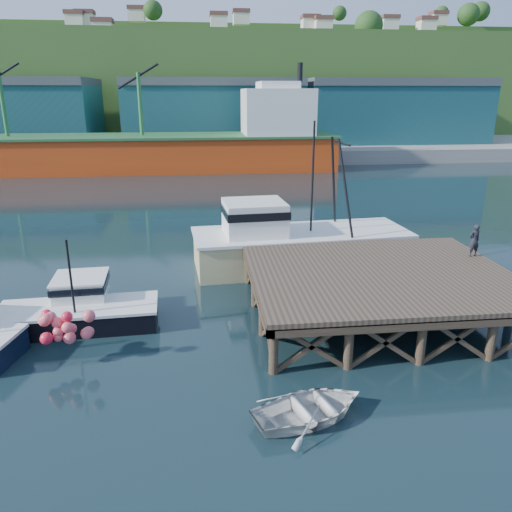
{
  "coord_description": "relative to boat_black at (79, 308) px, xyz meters",
  "views": [
    {
      "loc": [
        -2.7,
        -20.9,
        9.99
      ],
      "look_at": [
        -0.09,
        2.0,
        2.42
      ],
      "focal_mm": 35.0,
      "sensor_mm": 36.0,
      "label": 1
    }
  ],
  "objects": [
    {
      "name": "ground",
      "position": [
        8.26,
        -0.37,
        -0.78
      ],
      "size": [
        300.0,
        300.0,
        0.0
      ],
      "primitive_type": "plane",
      "color": "black",
      "rests_on": "ground"
    },
    {
      "name": "wharf",
      "position": [
        13.76,
        -0.56,
        1.16
      ],
      "size": [
        12.0,
        10.0,
        2.62
      ],
      "color": "brown",
      "rests_on": "ground"
    },
    {
      "name": "far_quay",
      "position": [
        8.26,
        69.63,
        0.22
      ],
      "size": [
        160.0,
        40.0,
        2.0
      ],
      "primitive_type": "cube",
      "color": "gray",
      "rests_on": "ground"
    },
    {
      "name": "warehouse_mid",
      "position": [
        8.26,
        64.63,
        5.72
      ],
      "size": [
        28.0,
        16.0,
        9.0
      ],
      "primitive_type": "cube",
      "color": "#1B5B58",
      "rests_on": "far_quay"
    },
    {
      "name": "warehouse_right",
      "position": [
        38.26,
        64.63,
        5.72
      ],
      "size": [
        30.0,
        16.0,
        9.0
      ],
      "primitive_type": "cube",
      "color": "#1B5B58",
      "rests_on": "far_quay"
    },
    {
      "name": "cargo_ship",
      "position": [
        -0.2,
        47.63,
        2.53
      ],
      "size": [
        55.5,
        10.0,
        13.75
      ],
      "color": "#CA4013",
      "rests_on": "ground"
    },
    {
      "name": "hillside",
      "position": [
        8.26,
        99.63,
        10.22
      ],
      "size": [
        220.0,
        50.0,
        22.0
      ],
      "primitive_type": "cube",
      "color": "#2D511E",
      "rests_on": "ground"
    },
    {
      "name": "boat_black",
      "position": [
        0.0,
        0.0,
        0.0
      ],
      "size": [
        7.05,
        5.92,
        4.28
      ],
      "rotation": [
        0.0,
        0.0,
        0.06
      ],
      "color": "black",
      "rests_on": "ground"
    },
    {
      "name": "trawler",
      "position": [
        11.18,
        6.77,
        0.97
      ],
      "size": [
        13.03,
        5.5,
        8.52
      ],
      "rotation": [
        0.0,
        0.0,
        0.08
      ],
      "color": "beige",
      "rests_on": "ground"
    },
    {
      "name": "dinghy",
      "position": [
        8.83,
        -7.94,
        -0.39
      ],
      "size": [
        4.42,
        3.71,
        0.78
      ],
      "primitive_type": "imported",
      "rotation": [
        0.0,
        0.0,
        1.87
      ],
      "color": "silver",
      "rests_on": "ground"
    },
    {
      "name": "dockworker",
      "position": [
        19.16,
        1.3,
        2.16
      ],
      "size": [
        0.66,
        0.49,
        1.64
      ],
      "primitive_type": "imported",
      "rotation": [
        0.0,
        0.0,
        3.31
      ],
      "color": "black",
      "rests_on": "wharf"
    }
  ]
}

